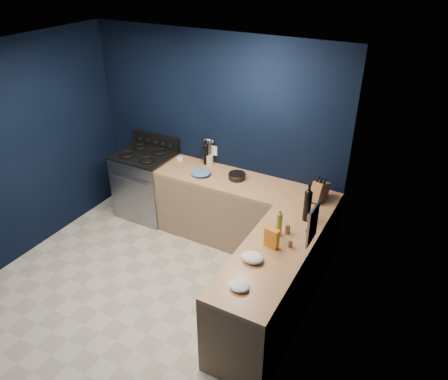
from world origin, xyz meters
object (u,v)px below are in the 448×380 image
Objects in this scene: gas_range at (147,185)px; knife_block at (320,192)px; crouton_bag at (272,238)px; utensil_crock at (209,159)px; plate_stack at (201,174)px.

knife_block is at bearing 0.95° from gas_range.
utensil_crock is at bearing 149.92° from crouton_bag.
plate_stack is 1.17× the size of crouton_bag.
gas_range is 3.80× the size of plate_stack.
utensil_crock is 1.93m from crouton_bag.
crouton_bag reaches higher than gas_range.
utensil_crock reaches higher than gas_range.
utensil_crock is at bearing 16.43° from gas_range.
knife_block is (2.46, 0.04, 0.55)m from gas_range.
gas_range is at bearing -164.25° from knife_block.
crouton_bag is at bearing -82.58° from knife_block.
crouton_bag is (1.44, -1.28, 0.04)m from utensil_crock.
knife_block reaches higher than plate_stack.
utensil_crock is 0.58× the size of knife_block.
gas_range is 6.96× the size of utensil_crock.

